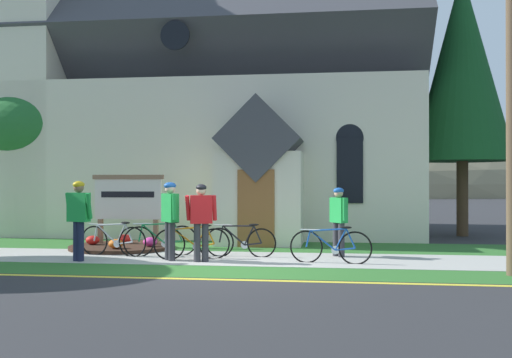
{
  "coord_description": "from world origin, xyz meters",
  "views": [
    {
      "loc": [
        2.14,
        -11.33,
        1.76
      ],
      "look_at": [
        0.04,
        4.28,
        1.84
      ],
      "focal_mm": 41.16,
      "sensor_mm": 36.0,
      "label": 1
    }
  ],
  "objects": [
    {
      "name": "bicycle_red",
      "position": [
        -0.06,
        2.3,
        0.36
      ],
      "size": [
        1.71,
        0.12,
        0.8
      ],
      "color": "black",
      "rests_on": "ground"
    },
    {
      "name": "cyclist_in_white_jersey",
      "position": [
        -1.52,
        1.41,
        1.04
      ],
      "size": [
        0.48,
        0.64,
        1.76
      ],
      "color": "#2D2D33",
      "rests_on": "ground"
    },
    {
      "name": "distant_hill",
      "position": [
        -11.41,
        74.07,
        0.0
      ],
      "size": [
        107.38,
        50.23,
        23.33
      ],
      "primitive_type": "ellipsoid",
      "color": "#847A5B",
      "rests_on": "ground"
    },
    {
      "name": "church_building",
      "position": [
        -3.23,
        9.76,
        4.68
      ],
      "size": [
        15.41,
        10.14,
        12.66
      ],
      "color": "beige",
      "rests_on": "ground"
    },
    {
      "name": "church_sign",
      "position": [
        -3.42,
        3.95,
        1.28
      ],
      "size": [
        1.96,
        0.19,
        1.96
      ],
      "color": "#7F6047",
      "rests_on": "ground"
    },
    {
      "name": "cyclist_in_orange_jersey",
      "position": [
        -3.49,
        1.01,
        1.06
      ],
      "size": [
        0.66,
        0.43,
        1.78
      ],
      "color": "#191E38",
      "rests_on": "ground"
    },
    {
      "name": "bicycle_orange",
      "position": [
        -1.97,
        2.2,
        0.38
      ],
      "size": [
        1.64,
        0.7,
        0.84
      ],
      "color": "black",
      "rests_on": "ground"
    },
    {
      "name": "ground",
      "position": [
        0.0,
        4.0,
        0.0
      ],
      "size": [
        140.0,
        140.0,
        0.0
      ],
      "primitive_type": "plane",
      "color": "#2B2B2D"
    },
    {
      "name": "bicycle_green",
      "position": [
        2.06,
        1.44,
        0.38
      ],
      "size": [
        1.78,
        0.24,
        0.83
      ],
      "color": "black",
      "rests_on": "ground"
    },
    {
      "name": "utility_pole",
      "position": [
        5.37,
        0.24,
        5.16
      ],
      "size": [
        3.12,
        0.28,
        9.34
      ],
      "color": "brown",
      "rests_on": "ground"
    },
    {
      "name": "roadside_conifer",
      "position": [
        6.28,
        8.54,
        5.55
      ],
      "size": [
        3.25,
        3.25,
        8.71
      ],
      "color": "#4C3823",
      "rests_on": "ground"
    },
    {
      "name": "flower_bed",
      "position": [
        -3.42,
        3.47,
        0.07
      ],
      "size": [
        2.72,
        2.72,
        0.34
      ],
      "color": "#382319",
      "rests_on": "ground"
    },
    {
      "name": "sidewalk_slab",
      "position": [
        -2.65,
        1.97,
        0.01
      ],
      "size": [
        32.0,
        2.5,
        0.01
      ],
      "primitive_type": "cube",
      "color": "#A8A59E",
      "rests_on": "ground"
    },
    {
      "name": "curb_paint_stripe",
      "position": [
        -2.65,
        -0.94,
        0.0
      ],
      "size": [
        28.0,
        0.16,
        0.01
      ],
      "primitive_type": "cube",
      "color": "yellow",
      "rests_on": "ground"
    },
    {
      "name": "bicycle_silver",
      "position": [
        -1.09,
        1.75,
        0.37
      ],
      "size": [
        1.69,
        0.48,
        0.81
      ],
      "color": "black",
      "rests_on": "ground"
    },
    {
      "name": "grass_verge",
      "position": [
        -2.65,
        -0.03,
        0.0
      ],
      "size": [
        32.0,
        1.52,
        0.01
      ],
      "primitive_type": "cube",
      "color": "#2D6628",
      "rests_on": "ground"
    },
    {
      "name": "bicycle_yellow",
      "position": [
        -3.09,
        2.05,
        0.38
      ],
      "size": [
        1.74,
        0.33,
        0.84
      ],
      "color": "black",
      "rests_on": "ground"
    },
    {
      "name": "yard_deciduous_tree",
      "position": [
        -8.11,
        7.54,
        3.59
      ],
      "size": [
        4.08,
        4.08,
        5.03
      ],
      "color": "#4C3823",
      "rests_on": "ground"
    },
    {
      "name": "cyclist_in_blue_jersey",
      "position": [
        -0.77,
        1.28,
        1.01
      ],
      "size": [
        0.66,
        0.35,
        1.72
      ],
      "color": "#2D2D33",
      "rests_on": "ground"
    },
    {
      "name": "cyclist_in_green_jersey",
      "position": [
        2.23,
        2.59,
        0.95
      ],
      "size": [
        0.43,
        0.64,
        1.63
      ],
      "color": "#2D2D33",
      "rests_on": "ground"
    },
    {
      "name": "church_lawn",
      "position": [
        -2.65,
        4.56,
        0.0
      ],
      "size": [
        24.0,
        2.68,
        0.01
      ],
      "primitive_type": "cube",
      "color": "#2D6628",
      "rests_on": "ground"
    }
  ]
}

